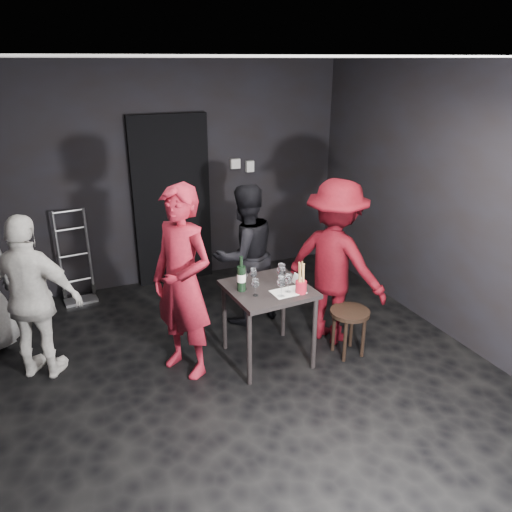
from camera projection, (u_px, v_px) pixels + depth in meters
name	position (u px, v px, depth m)	size (l,w,h in m)	color
floor	(246.00, 381.00, 4.47)	(4.50, 5.00, 0.02)	black
ceiling	(244.00, 58.00, 3.48)	(4.50, 5.00, 0.02)	silver
wall_back	(169.00, 176.00, 6.11)	(4.50, 0.04, 2.70)	black
wall_front	(499.00, 450.00, 1.84)	(4.50, 0.04, 2.70)	black
wall_right	(462.00, 209.00, 4.79)	(0.04, 5.00, 2.70)	black
doorway	(172.00, 201.00, 6.17)	(0.95, 0.10, 2.10)	black
wallbox_upper	(235.00, 164.00, 6.34)	(0.12, 0.06, 0.12)	#B7B7B2
wallbox_lower	(250.00, 166.00, 6.43)	(0.10, 0.06, 0.14)	#B7B7B2
hand_truck	(78.00, 283.00, 5.93)	(0.37, 0.32, 1.11)	#B2B2B7
tasting_table	(268.00, 297.00, 4.59)	(0.72, 0.72, 0.75)	black
stool	(349.00, 319.00, 4.76)	(0.38, 0.38, 0.47)	black
server_red	(182.00, 268.00, 4.28)	(0.74, 0.49, 2.04)	maroon
woman_black	(245.00, 254.00, 5.27)	(0.75, 0.41, 1.54)	black
man_maroon	(336.00, 254.00, 4.85)	(1.19, 0.55, 1.84)	#4A070E
bystander_cream	(33.00, 298.00, 4.31)	(0.90, 0.43, 1.53)	white
tasting_mat	(288.00, 292.00, 4.46)	(0.29, 0.19, 0.00)	white
wine_glass_a	(255.00, 286.00, 4.36)	(0.07, 0.07, 0.18)	white
wine_glass_b	(243.00, 278.00, 4.48)	(0.08, 0.08, 0.21)	white
wine_glass_c	(254.00, 276.00, 4.56)	(0.07, 0.07, 0.18)	white
wine_glass_d	(281.00, 285.00, 4.33)	(0.08, 0.08, 0.22)	white
wine_glass_e	(288.00, 282.00, 4.42)	(0.07, 0.07, 0.19)	white
wine_glass_f	(281.00, 273.00, 4.57)	(0.08, 0.08, 0.22)	white
wine_bottle	(241.00, 278.00, 4.44)	(0.08, 0.08, 0.33)	black
breadstick_cup	(301.00, 278.00, 4.39)	(0.10, 0.10, 0.31)	maroon
reserved_card	(297.00, 279.00, 4.61)	(0.07, 0.12, 0.09)	white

